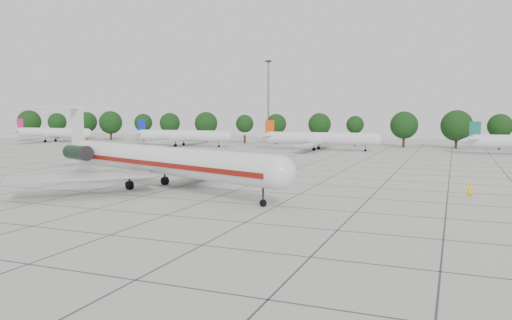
# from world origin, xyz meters

# --- Properties ---
(ground) EXTENTS (260.00, 260.00, 0.00)m
(ground) POSITION_xyz_m (0.00, 0.00, 0.00)
(ground) COLOR #B5B5AD
(ground) RESTS_ON ground
(apron_joints) EXTENTS (170.00, 170.00, 0.02)m
(apron_joints) POSITION_xyz_m (0.00, 15.00, 0.01)
(apron_joints) COLOR #383838
(apron_joints) RESTS_ON ground
(main_airliner) EXTENTS (42.78, 32.44, 10.34)m
(main_airliner) POSITION_xyz_m (-10.96, -1.97, 3.65)
(main_airliner) COLOR silver
(main_airliner) RESTS_ON ground
(ground_crew) EXTENTS (0.82, 0.69, 1.91)m
(ground_crew) POSITION_xyz_m (26.20, 3.66, 0.96)
(ground_crew) COLOR yellow
(ground_crew) RESTS_ON ground
(bg_airliner_a) EXTENTS (28.24, 27.20, 7.40)m
(bg_airliner_a) POSITION_xyz_m (-94.46, 68.13, 2.91)
(bg_airliner_a) COLOR silver
(bg_airliner_a) RESTS_ON ground
(bg_airliner_b) EXTENTS (28.24, 27.20, 7.40)m
(bg_airliner_b) POSITION_xyz_m (-46.16, 66.33, 2.91)
(bg_airliner_b) COLOR silver
(bg_airliner_b) RESTS_ON ground
(bg_airliner_c) EXTENTS (28.24, 27.20, 7.40)m
(bg_airliner_c) POSITION_xyz_m (-6.81, 66.23, 2.91)
(bg_airliner_c) COLOR silver
(bg_airliner_c) RESTS_ON ground
(tree_line) EXTENTS (249.86, 8.44, 10.22)m
(tree_line) POSITION_xyz_m (-11.68, 85.00, 5.98)
(tree_line) COLOR #332114
(tree_line) RESTS_ON ground
(floodlight_mast) EXTENTS (1.60, 1.60, 25.45)m
(floodlight_mast) POSITION_xyz_m (-30.00, 92.00, 14.28)
(floodlight_mast) COLOR slate
(floodlight_mast) RESTS_ON ground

